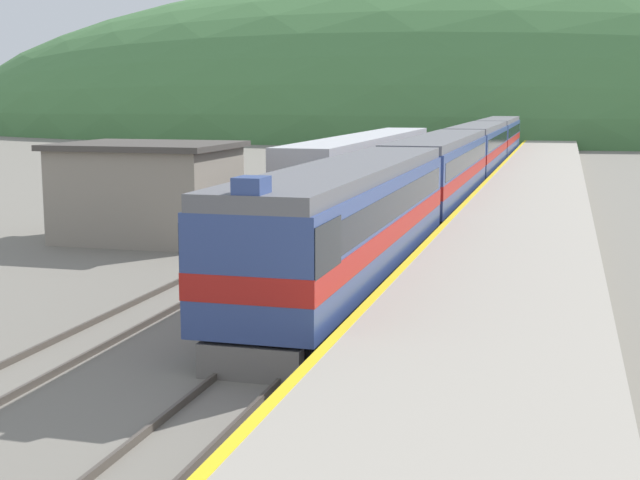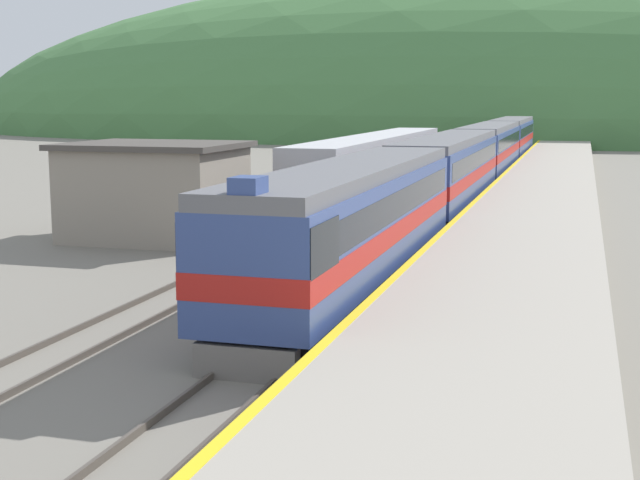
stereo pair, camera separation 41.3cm
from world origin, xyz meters
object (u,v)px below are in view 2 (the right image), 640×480
object	(u,v)px
express_train_lead_car	(352,223)
carriage_second	(449,171)
carriage_third	(490,149)
siding_train	(375,167)
carriage_fourth	(512,137)

from	to	relation	value
express_train_lead_car	carriage_second	bearing A→B (deg)	90.00
carriage_third	siding_train	size ratio (longest dim) A/B	0.73
carriage_second	carriage_third	size ratio (longest dim) A/B	1.00
carriage_third	siding_train	distance (m)	17.94
carriage_third	siding_train	bearing A→B (deg)	-105.99
carriage_fourth	siding_train	size ratio (longest dim) A/B	0.73
siding_train	carriage_third	bearing A→B (deg)	74.01
siding_train	express_train_lead_car	bearing A→B (deg)	-78.75
express_train_lead_car	carriage_fourth	bearing A→B (deg)	90.00
carriage_second	carriage_fourth	distance (m)	42.51
carriage_third	siding_train	world-z (taller)	carriage_third
carriage_second	carriage_fourth	bearing A→B (deg)	90.00
carriage_second	express_train_lead_car	bearing A→B (deg)	-90.00
carriage_second	siding_train	size ratio (longest dim) A/B	0.73
carriage_third	express_train_lead_car	bearing A→B (deg)	-90.00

